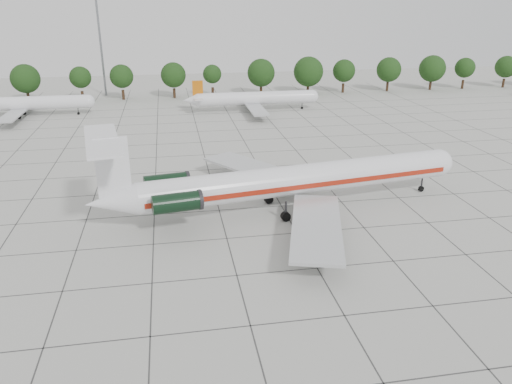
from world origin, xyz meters
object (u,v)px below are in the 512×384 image
Objects in this scene: main_airliner at (283,181)px; floodlight_mast at (100,41)px; bg_airliner_c at (255,99)px; bg_airliner_b at (24,104)px.

main_airliner is 1.86× the size of floodlight_mast.
floodlight_mast is (-36.58, 26.74, 11.37)m from bg_airliner_c.
bg_airliner_b is 51.80m from bg_airliner_c.
bg_airliner_b is 30.39m from floodlight_mast.
main_airliner is at bearing -54.01° from bg_airliner_b.
main_airliner reaches higher than bg_airliner_b.
bg_airliner_c is (51.72, -2.97, 0.00)m from bg_airliner_b.
bg_airliner_c is at bearing -3.29° from bg_airliner_b.
bg_airliner_b is 1.00× the size of bg_airliner_c.
bg_airliner_b is at bearing 176.71° from bg_airliner_c.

